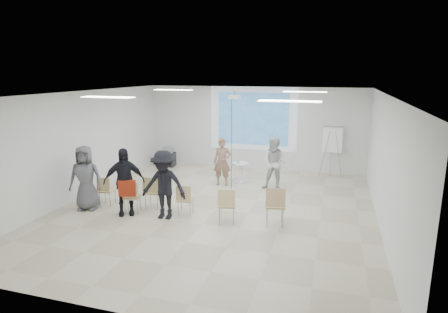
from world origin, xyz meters
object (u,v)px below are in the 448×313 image
(chair_left_mid, at_px, (131,195))
(audience_left, at_px, (124,177))
(flipchart_easel, at_px, (332,140))
(chair_far_left, at_px, (106,189))
(chair_left_inner, at_px, (152,190))
(audience_mid, at_px, (164,180))
(player_left, at_px, (222,159))
(laptop, at_px, (154,190))
(av_cart, at_px, (168,157))
(chair_right_inner, at_px, (227,203))
(player_right, at_px, (275,161))
(audience_outer, at_px, (85,174))
(pedestal_table, at_px, (240,171))
(chair_right_far, at_px, (275,203))
(chair_center, at_px, (185,198))

(chair_left_mid, xyz_separation_m, audience_left, (-0.15, -0.06, 0.48))
(flipchart_easel, bearing_deg, chair_far_left, -142.33)
(chair_left_inner, relative_size, audience_mid, 0.46)
(player_left, distance_m, laptop, 2.74)
(av_cart, bearing_deg, chair_right_inner, -55.99)
(player_right, relative_size, chair_right_inner, 2.09)
(chair_far_left, relative_size, chair_left_mid, 0.95)
(chair_far_left, height_order, av_cart, chair_far_left)
(audience_mid, bearing_deg, player_left, 76.10)
(av_cart, bearing_deg, audience_outer, -95.59)
(chair_far_left, xyz_separation_m, flipchart_easel, (5.72, 4.66, 0.82))
(chair_left_inner, xyz_separation_m, audience_mid, (0.57, -0.48, 0.44))
(player_right, distance_m, chair_far_left, 4.91)
(player_right, bearing_deg, player_left, -179.80)
(flipchart_easel, bearing_deg, pedestal_table, -152.74)
(chair_right_far, xyz_separation_m, av_cart, (-4.77, 4.46, -0.21))
(player_left, distance_m, av_cart, 3.19)
(chair_center, height_order, audience_left, audience_left)
(chair_center, xyz_separation_m, audience_mid, (-0.42, -0.27, 0.49))
(pedestal_table, bearing_deg, player_right, -21.78)
(chair_center, bearing_deg, flipchart_easel, 46.92)
(chair_left_mid, bearing_deg, audience_outer, 163.51)
(player_left, distance_m, chair_left_inner, 2.81)
(chair_left_mid, bearing_deg, audience_left, -175.27)
(player_right, bearing_deg, chair_left_mid, -135.08)
(player_right, xyz_separation_m, flipchart_easel, (1.60, 2.01, 0.38))
(player_left, xyz_separation_m, chair_right_inner, (1.00, -2.95, -0.34))
(player_left, height_order, chair_left_inner, player_left)
(player_left, relative_size, audience_mid, 0.89)
(pedestal_table, relative_size, audience_mid, 0.35)
(chair_center, relative_size, av_cart, 1.07)
(chair_far_left, bearing_deg, chair_right_far, -5.70)
(audience_mid, bearing_deg, av_cart, 110.36)
(chair_center, distance_m, flipchart_easel, 5.90)
(chair_right_inner, bearing_deg, pedestal_table, 83.27)
(chair_left_mid, relative_size, chair_right_inner, 0.96)
(chair_right_inner, height_order, chair_right_far, chair_right_far)
(laptop, relative_size, audience_outer, 0.17)
(player_right, height_order, chair_right_inner, player_right)
(pedestal_table, distance_m, flipchart_easel, 3.31)
(chair_right_far, bearing_deg, chair_center, 169.12)
(player_right, height_order, laptop, player_right)
(av_cart, bearing_deg, chair_left_mid, -80.09)
(chair_left_inner, distance_m, flipchart_easel, 6.36)
(audience_left, distance_m, audience_outer, 1.15)
(pedestal_table, bearing_deg, laptop, -119.09)
(chair_left_inner, distance_m, chair_right_far, 3.25)
(audience_left, bearing_deg, chair_right_inner, -26.63)
(audience_outer, bearing_deg, chair_right_inner, -16.48)
(chair_right_inner, bearing_deg, chair_left_mid, 166.39)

